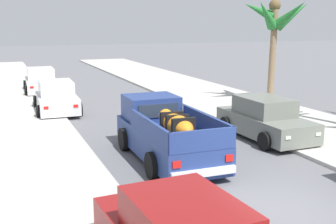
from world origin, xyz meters
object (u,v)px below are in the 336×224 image
object	(u,v)px
pickup_truck	(166,133)
car_left_far	(56,98)
car_left_near	(265,120)
car_right_mid	(41,81)
palm_tree_right_mid	(276,20)

from	to	relation	value
pickup_truck	car_left_far	xyz separation A→B (m)	(-2.23, 8.66, -0.10)
car_left_near	pickup_truck	bearing A→B (deg)	-168.45
pickup_truck	car_left_near	size ratio (longest dim) A/B	1.22
car_right_mid	car_left_far	size ratio (longest dim) A/B	1.00
pickup_truck	car_right_mid	xyz separation A→B (m)	(-2.30, 15.23, -0.10)
pickup_truck	car_right_mid	bearing A→B (deg)	98.59
car_left_far	palm_tree_right_mid	world-z (taller)	palm_tree_right_mid
car_right_mid	car_left_near	bearing A→B (deg)	-65.26
car_left_far	pickup_truck	bearing A→B (deg)	-75.55
car_left_near	palm_tree_right_mid	size ratio (longest dim) A/B	0.78
pickup_truck	palm_tree_right_mid	xyz separation A→B (m)	(8.79, 6.71, 3.60)
car_left_near	car_left_far	xyz separation A→B (m)	(-6.54, 7.78, 0.00)
pickup_truck	car_right_mid	distance (m)	15.41
pickup_truck	car_left_near	world-z (taller)	pickup_truck
pickup_truck	palm_tree_right_mid	size ratio (longest dim) A/B	0.95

